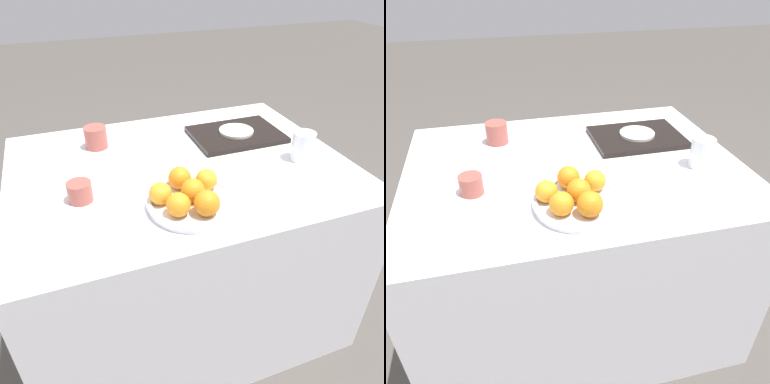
# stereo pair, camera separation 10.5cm
# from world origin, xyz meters

# --- Properties ---
(ground_plane) EXTENTS (12.00, 12.00, 0.00)m
(ground_plane) POSITION_xyz_m (0.00, 0.00, 0.00)
(ground_plane) COLOR #4C4742
(table) EXTENTS (1.14, 0.87, 0.71)m
(table) POSITION_xyz_m (0.00, 0.00, 0.35)
(table) COLOR white
(table) RESTS_ON ground_plane
(fruit_platter) EXTENTS (0.26, 0.26, 0.03)m
(fruit_platter) POSITION_xyz_m (-0.05, -0.24, 0.72)
(fruit_platter) COLOR silver
(fruit_platter) RESTS_ON table
(orange_0) EXTENTS (0.07, 0.07, 0.07)m
(orange_0) POSITION_xyz_m (-0.10, -0.30, 0.76)
(orange_0) COLOR orange
(orange_0) RESTS_ON fruit_platter
(orange_1) EXTENTS (0.07, 0.07, 0.07)m
(orange_1) POSITION_xyz_m (-0.05, -0.25, 0.76)
(orange_1) COLOR orange
(orange_1) RESTS_ON fruit_platter
(orange_2) EXTENTS (0.07, 0.07, 0.07)m
(orange_2) POSITION_xyz_m (-0.06, -0.17, 0.76)
(orange_2) COLOR orange
(orange_2) RESTS_ON fruit_platter
(orange_3) EXTENTS (0.06, 0.06, 0.06)m
(orange_3) POSITION_xyz_m (-0.13, -0.23, 0.76)
(orange_3) COLOR orange
(orange_3) RESTS_ON fruit_platter
(orange_4) EXTENTS (0.06, 0.06, 0.06)m
(orange_4) POSITION_xyz_m (0.01, -0.20, 0.76)
(orange_4) COLOR orange
(orange_4) RESTS_ON fruit_platter
(orange_5) EXTENTS (0.07, 0.07, 0.07)m
(orange_5) POSITION_xyz_m (-0.03, -0.32, 0.76)
(orange_5) COLOR orange
(orange_5) RESTS_ON fruit_platter
(water_glass) EXTENTS (0.08, 0.08, 0.10)m
(water_glass) POSITION_xyz_m (0.41, -0.11, 0.76)
(water_glass) COLOR silver
(water_glass) RESTS_ON table
(serving_tray) EXTENTS (0.34, 0.25, 0.02)m
(serving_tray) POSITION_xyz_m (0.28, 0.14, 0.72)
(serving_tray) COLOR black
(serving_tray) RESTS_ON table
(side_plate) EXTENTS (0.13, 0.13, 0.01)m
(side_plate) POSITION_xyz_m (0.28, 0.14, 0.73)
(side_plate) COLOR silver
(side_plate) RESTS_ON serving_tray
(cup_0) EXTENTS (0.07, 0.07, 0.06)m
(cup_0) POSITION_xyz_m (-0.34, -0.10, 0.74)
(cup_0) COLOR #9E4C42
(cup_0) RESTS_ON table
(cup_1) EXTENTS (0.08, 0.08, 0.08)m
(cup_1) POSITION_xyz_m (-0.25, 0.23, 0.75)
(cup_1) COLOR #9E4C42
(cup_1) RESTS_ON table
(napkin) EXTENTS (0.12, 0.11, 0.01)m
(napkin) POSITION_xyz_m (0.19, -0.26, 0.71)
(napkin) COLOR silver
(napkin) RESTS_ON table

